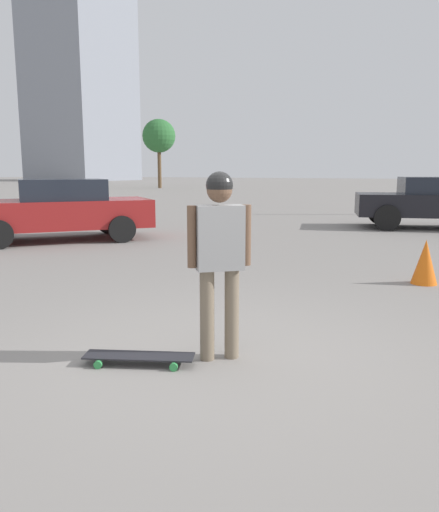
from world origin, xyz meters
TOP-DOWN VIEW (x-y plane):
  - ground_plane at (0.00, 0.00)m, footprint 220.00×220.00m
  - person at (0.00, 0.00)m, footprint 0.45×0.41m
  - skateboard at (0.56, 0.43)m, footprint 0.96×0.55m
  - car_parked_near at (6.78, -5.20)m, footprint 4.22×4.41m
  - car_parked_far at (-0.99, -11.84)m, footprint 4.36×2.74m
  - building_block_distant at (58.80, -66.13)m, footprint 13.52×15.53m
  - tree_distant at (24.74, -37.50)m, footprint 3.15×3.15m
  - traffic_cone at (-1.41, -3.99)m, footprint 0.38×0.38m

SIDE VIEW (x-z plane):
  - ground_plane at x=0.00m, z-range 0.00..0.00m
  - skateboard at x=0.56m, z-range 0.03..0.11m
  - traffic_cone at x=-1.41m, z-range 0.00..0.66m
  - car_parked_near at x=6.78m, z-range 0.03..1.48m
  - car_parked_far at x=-0.99m, z-range 0.04..1.51m
  - person at x=0.00m, z-range 0.18..1.82m
  - tree_distant at x=24.74m, z-range 1.64..8.16m
  - building_block_distant at x=58.80m, z-range 0.00..33.09m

